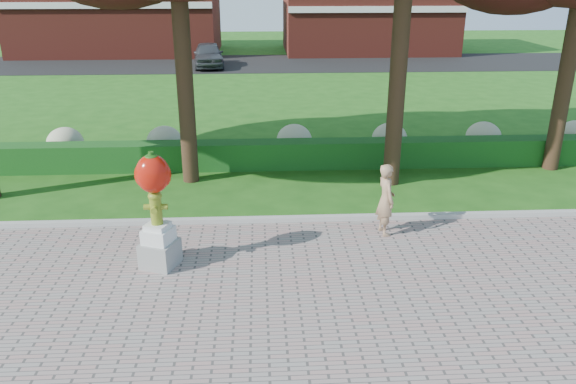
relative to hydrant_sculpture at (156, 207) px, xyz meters
name	(u,v)px	position (x,y,z in m)	size (l,w,h in m)	color
ground	(267,292)	(2.05, -1.04, -1.27)	(100.00, 100.00, 0.00)	#1D5214
curb	(265,220)	(2.05, 1.96, -1.19)	(40.00, 0.18, 0.15)	#ADADA5
lawn_hedge	(262,155)	(2.05, 5.96, -0.87)	(24.00, 0.70, 0.80)	#144817
hydrangea_row	(280,140)	(2.63, 6.96, -0.72)	(20.10, 1.10, 0.99)	#B7BA8E
street	(259,63)	(2.05, 26.96, -1.26)	(50.00, 8.00, 0.02)	black
building_left	(118,2)	(-7.95, 32.96, 2.23)	(14.00, 8.00, 7.00)	maroon
building_right	(367,6)	(10.05, 32.96, 1.93)	(12.00, 8.00, 6.40)	maroon
hydrant_sculpture	(156,207)	(0.00, 0.00, 0.00)	(0.81, 0.81, 2.32)	gray
woman	(386,199)	(4.67, 1.22, -0.43)	(0.58, 0.38, 1.60)	#A47F5D
parked_car	(208,55)	(-1.06, 25.57, -0.51)	(1.75, 4.36, 1.49)	#3B3E43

